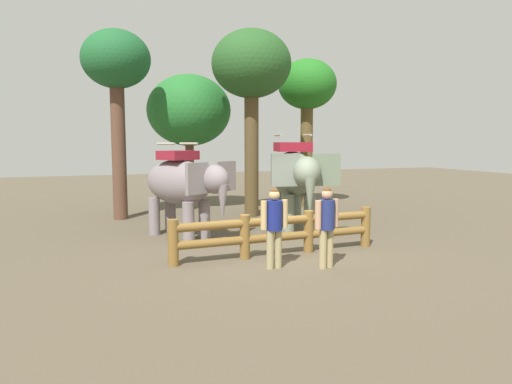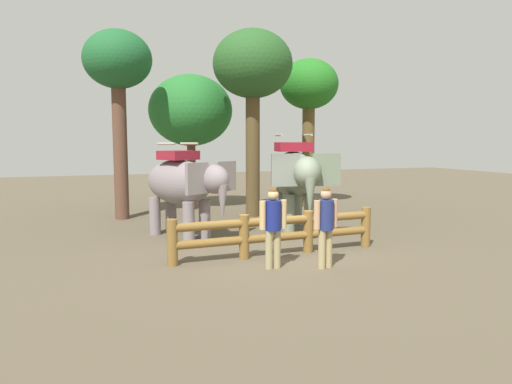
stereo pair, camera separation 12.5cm
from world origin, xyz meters
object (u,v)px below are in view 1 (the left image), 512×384
object	(u,v)px
elephant_center	(294,177)
tourist_man_in_blue	(327,221)
tree_back_center	(116,68)
tree_far_right	(251,69)
elephant_near_left	(183,185)
tree_far_left	(189,111)
tree_deep_back	(307,90)
log_fence	(278,231)
tourist_woman_in_black	(274,222)

from	to	relation	value
elephant_center	tourist_man_in_blue	xyz separation A→B (m)	(-1.15, -4.13, -0.65)
tree_back_center	tree_far_right	xyz separation A→B (m)	(4.61, -1.02, 0.06)
elephant_near_left	tree_far_left	bearing A→B (deg)	75.71
tree_far_right	tree_deep_back	xyz separation A→B (m)	(3.05, 1.63, -0.48)
elephant_near_left	tourist_man_in_blue	bearing A→B (deg)	-62.38
log_fence	tree_deep_back	bearing A→B (deg)	59.08
elephant_near_left	tree_far_left	size ratio (longest dim) A/B	0.59
elephant_center	tourist_man_in_blue	distance (m)	4.34
elephant_center	tree_deep_back	world-z (taller)	tree_deep_back
tree_far_left	tourist_man_in_blue	bearing A→B (deg)	-84.97
log_fence	tree_deep_back	distance (m)	9.73
elephant_near_left	tree_deep_back	bearing A→B (deg)	36.42
tourist_man_in_blue	tree_deep_back	xyz separation A→B (m)	(3.93, 8.90, 3.84)
tourist_woman_in_black	log_fence	bearing A→B (deg)	63.37
tree_back_center	tree_far_left	bearing A→B (deg)	28.26
tourist_man_in_blue	tree_far_right	xyz separation A→B (m)	(0.88, 7.28, 4.32)
log_fence	tourist_woman_in_black	world-z (taller)	tourist_woman_in_black
log_fence	tree_back_center	world-z (taller)	tree_back_center
elephant_near_left	tree_far_left	distance (m)	6.18
elephant_center	tourist_woman_in_black	distance (m)	4.45
tree_far_left	tree_back_center	bearing A→B (deg)	-151.74
elephant_near_left	elephant_center	distance (m)	3.42
tree_far_left	tree_far_right	bearing A→B (deg)	-55.69
tree_back_center	tree_far_right	size ratio (longest dim) A/B	0.98
tree_far_right	tree_deep_back	size ratio (longest dim) A/B	1.10
log_fence	tourist_woman_in_black	xyz separation A→B (m)	(-0.53, -1.06, 0.42)
elephant_near_left	tree_deep_back	world-z (taller)	tree_deep_back
tree_far_left	tourist_woman_in_black	bearing A→B (deg)	-91.38
elephant_center	tree_far_left	bearing A→B (deg)	109.44
log_fence	tourist_man_in_blue	xyz separation A→B (m)	(0.56, -1.41, 0.43)
elephant_near_left	tourist_man_in_blue	distance (m)	4.92
elephant_center	tree_back_center	world-z (taller)	tree_back_center
elephant_center	tree_far_left	xyz separation A→B (m)	(-2.01, 5.70, 2.29)
elephant_near_left	tree_back_center	distance (m)	5.65
elephant_center	tourist_man_in_blue	size ratio (longest dim) A/B	1.99
tourist_man_in_blue	elephant_center	bearing A→B (deg)	74.51
tourist_woman_in_black	tourist_man_in_blue	xyz separation A→B (m)	(1.09, -0.35, 0.01)
elephant_near_left	tree_far_left	xyz separation A→B (m)	(1.40, 5.50, 2.44)
tourist_man_in_blue	tree_far_right	bearing A→B (deg)	83.12
tree_far_left	tree_far_right	xyz separation A→B (m)	(1.74, -2.56, 1.38)
tree_far_right	tree_deep_back	bearing A→B (deg)	28.09
elephant_near_left	tree_far_right	world-z (taller)	tree_far_right
tree_far_left	tree_far_right	size ratio (longest dim) A/B	0.80
tourist_woman_in_black	tree_far_left	xyz separation A→B (m)	(0.23, 9.49, 2.94)
elephant_near_left	tree_back_center	bearing A→B (deg)	110.29
log_fence	tree_far_right	distance (m)	7.68
log_fence	tourist_woman_in_black	bearing A→B (deg)	-116.63
log_fence	elephant_near_left	xyz separation A→B (m)	(-1.70, 2.93, 0.93)
tourist_woman_in_black	tree_back_center	xyz separation A→B (m)	(-2.64, 7.95, 4.27)
log_fence	tree_far_left	bearing A→B (deg)	92.07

